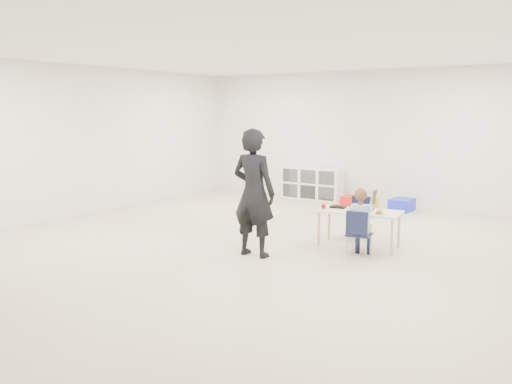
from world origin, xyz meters
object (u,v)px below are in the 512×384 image
Objects in this scene: table at (359,229)px; cubby_shelf at (312,183)px; chair_near at (359,233)px; child at (360,220)px; adult at (254,193)px.

table is 4.35m from cubby_shelf.
cubby_shelf is at bearing 117.86° from chair_near.
cubby_shelf is at bearing 117.86° from child.
adult is (1.61, -4.71, 0.51)m from cubby_shelf.
adult reaches higher than cubby_shelf.
table is 1.22× the size of child.
chair_near is 1.52m from adult.
adult is at bearing -156.38° from chair_near.
child reaches higher than table.
table is at bearing 106.31° from child.
cubby_shelf is 5.00m from adult.
cubby_shelf is (-2.83, 3.97, -0.16)m from child.
table is at bearing 106.31° from chair_near.
chair_near is at bearing -54.55° from cubby_shelf.
cubby_shelf is at bearing -72.00° from adult.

